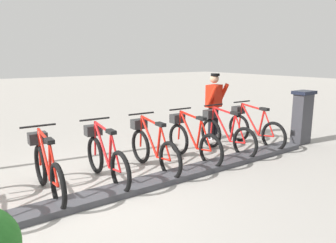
% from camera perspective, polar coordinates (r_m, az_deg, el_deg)
% --- Properties ---
extents(ground_plane, '(60.00, 60.00, 0.00)m').
position_cam_1_polar(ground_plane, '(4.85, -16.06, -14.22)').
color(ground_plane, '#ACA79E').
extents(dock_rail_base, '(0.44, 10.28, 0.10)m').
position_cam_1_polar(dock_rail_base, '(4.83, -16.09, -13.68)').
color(dock_rail_base, '#47474C').
rests_on(dock_rail_base, ground).
extents(payment_kiosk, '(0.36, 0.52, 1.28)m').
position_cam_1_polar(payment_kiosk, '(8.31, 22.77, 0.85)').
color(payment_kiosk, '#38383D').
rests_on(payment_kiosk, ground).
extents(bike_docked_0, '(1.72, 0.54, 1.02)m').
position_cam_1_polar(bike_docked_0, '(7.81, 14.92, -1.04)').
color(bike_docked_0, black).
rests_on(bike_docked_0, ground).
extents(bike_docked_1, '(1.72, 0.54, 1.02)m').
position_cam_1_polar(bike_docked_1, '(7.11, 10.07, -2.04)').
color(bike_docked_1, black).
rests_on(bike_docked_1, ground).
extents(bike_docked_2, '(1.72, 0.54, 1.02)m').
position_cam_1_polar(bike_docked_2, '(6.48, 4.21, -3.21)').
color(bike_docked_2, black).
rests_on(bike_docked_2, ground).
extents(bike_docked_3, '(1.72, 0.54, 1.02)m').
position_cam_1_polar(bike_docked_3, '(5.94, -2.84, -4.58)').
color(bike_docked_3, black).
rests_on(bike_docked_3, ground).
extents(bike_docked_4, '(1.72, 0.54, 1.02)m').
position_cam_1_polar(bike_docked_4, '(5.50, -11.18, -6.10)').
color(bike_docked_4, black).
rests_on(bike_docked_4, ground).
extents(bike_docked_5, '(1.72, 0.54, 1.02)m').
position_cam_1_polar(bike_docked_5, '(5.20, -20.77, -7.67)').
color(bike_docked_5, black).
rests_on(bike_docked_5, ground).
extents(worker_near_rack, '(0.52, 0.69, 1.66)m').
position_cam_1_polar(worker_near_rack, '(8.17, 8.21, 3.18)').
color(worker_near_rack, white).
rests_on(worker_near_rack, ground).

